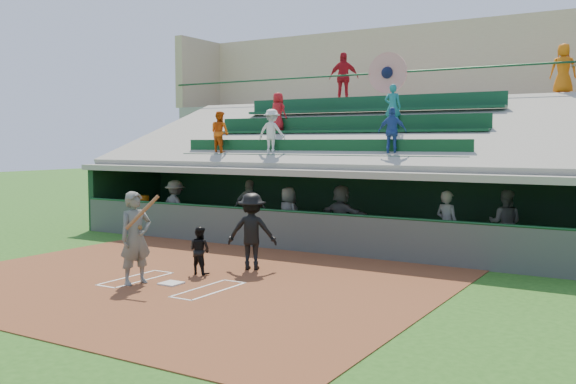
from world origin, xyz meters
The scene contains 21 objects.
ground centered at (0.00, 0.00, 0.00)m, with size 100.00×100.00×0.00m, color #245417.
dirt_slab centered at (0.00, 0.50, 0.01)m, with size 11.00×9.00×0.02m, color brown.
home_plate centered at (0.00, 0.00, 0.04)m, with size 0.43×0.43×0.03m, color silver.
batters_box_chalk centered at (0.00, 0.00, 0.02)m, with size 2.65×1.85×0.01m.
dugout_floor centered at (0.00, 6.75, 0.02)m, with size 16.00×3.50×0.04m, color gray.
concourse_slab centered at (0.00, 13.50, 2.30)m, with size 20.00×3.00×4.60m, color gray.
grandstand centered at (-0.01, 10.51, 2.26)m, with size 20.40×10.40×7.80m.
batter_at_plate centered at (-0.65, -0.37, 1.02)m, with size 0.96×0.84×1.99m.
catcher centered at (-0.14, 1.14, 0.57)m, with size 0.54×0.42×1.10m, color black.
home_umpire centered at (0.58, 2.24, 0.93)m, with size 1.18×0.68×1.83m, color black.
dugout_bench centered at (-0.24, 8.10, 0.24)m, with size 13.35×0.40×0.40m, color brown.
white_table centered at (-6.52, 6.05, 0.42)m, with size 0.86×0.65×0.75m, color silver.
water_cooler centered at (-6.58, 6.05, 1.00)m, with size 0.42×0.42×0.42m, color orange.
dugout_player_a centered at (-4.81, 5.69, 0.93)m, with size 1.15×0.66×1.77m, color #525550.
dugout_player_b centered at (-2.24, 6.25, 0.96)m, with size 1.08×0.45×1.84m, color #5F625D.
dugout_player_c centered at (-0.67, 5.99, 0.88)m, with size 0.82×0.53×1.68m, color #5B5E58.
dugout_player_d centered at (0.95, 6.31, 0.93)m, with size 1.65×0.53×1.78m, color #545652.
dugout_player_e centered at (4.19, 5.85, 0.93)m, with size 0.65×0.42×1.78m, color #5F615C.
dugout_player_f centered at (5.39, 7.07, 0.92)m, with size 0.86×0.67×1.76m, color #60635E.
concourse_staff_a centered at (-2.08, 12.58, 5.58)m, with size 1.15×0.48×1.97m, color #B2141F.
concourse_staff_b centered at (5.96, 12.32, 5.42)m, with size 0.80×0.52×1.65m, color #CD610C.
Camera 1 is at (9.13, -10.32, 3.06)m, focal length 40.00 mm.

